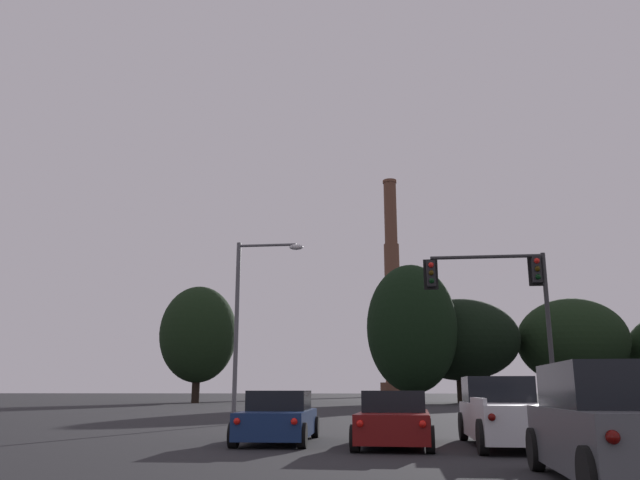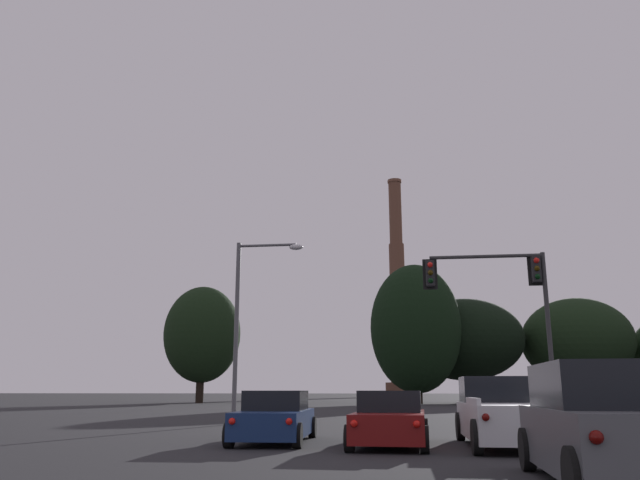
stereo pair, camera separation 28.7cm
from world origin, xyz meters
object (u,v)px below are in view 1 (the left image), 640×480
(traffic_light_overhead_right, at_px, (507,294))
(smokestack, at_px, (393,308))
(sedan_center_lane_front, at_px, (395,420))
(suv_right_lane_second, at_px, (618,426))
(pickup_truck_right_lane_front, at_px, (507,415))
(street_lamp, at_px, (248,309))
(sedan_left_lane_front, at_px, (279,418))

(traffic_light_overhead_right, relative_size, smokestack, 0.13)
(smokestack, bearing_deg, sedan_center_lane_front, -90.02)
(suv_right_lane_second, relative_size, traffic_light_overhead_right, 0.73)
(pickup_truck_right_lane_front, xyz_separation_m, traffic_light_overhead_right, (1.55, 7.45, 4.33))
(suv_right_lane_second, height_order, sedan_center_lane_front, suv_right_lane_second)
(smokestack, bearing_deg, street_lamp, -92.97)
(suv_right_lane_second, bearing_deg, traffic_light_overhead_right, 87.70)
(suv_right_lane_second, relative_size, smokestack, 0.09)
(smokestack, bearing_deg, pickup_truck_right_lane_front, -88.76)
(suv_right_lane_second, height_order, pickup_truck_right_lane_front, suv_right_lane_second)
(sedan_left_lane_front, xyz_separation_m, smokestack, (3.34, 134.66, 20.43))
(traffic_light_overhead_right, bearing_deg, street_lamp, 168.32)
(sedan_left_lane_front, bearing_deg, pickup_truck_right_lane_front, -7.24)
(pickup_truck_right_lane_front, relative_size, smokestack, 0.10)
(sedan_center_lane_front, xyz_separation_m, sedan_left_lane_front, (-3.29, 0.81, 0.00))
(sedan_center_lane_front, xyz_separation_m, traffic_light_overhead_right, (4.53, 7.71, 4.46))
(sedan_center_lane_front, distance_m, street_lamp, 12.65)
(suv_right_lane_second, relative_size, pickup_truck_right_lane_front, 0.90)
(smokestack, bearing_deg, suv_right_lane_second, -88.63)
(suv_right_lane_second, bearing_deg, street_lamp, 122.30)
(sedan_left_lane_front, distance_m, traffic_light_overhead_right, 11.34)
(sedan_left_lane_front, relative_size, traffic_light_overhead_right, 0.70)
(traffic_light_overhead_right, bearing_deg, suv_right_lane_second, -94.22)
(sedan_center_lane_front, relative_size, sedan_left_lane_front, 1.00)
(pickup_truck_right_lane_front, distance_m, traffic_light_overhead_right, 8.75)
(sedan_left_lane_front, distance_m, smokestack, 136.24)
(sedan_left_lane_front, xyz_separation_m, street_lamp, (-3.17, 9.17, 4.31))
(sedan_center_lane_front, distance_m, sedan_left_lane_front, 3.39)
(sedan_center_lane_front, bearing_deg, pickup_truck_right_lane_front, 7.03)
(sedan_center_lane_front, xyz_separation_m, smokestack, (0.05, 135.47, 20.43))
(pickup_truck_right_lane_front, height_order, smokestack, smokestack)
(sedan_center_lane_front, bearing_deg, smokestack, 91.88)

